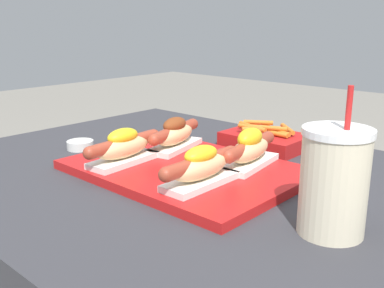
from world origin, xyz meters
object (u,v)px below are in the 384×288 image
Objects in this scene: sauce_bowl at (80,144)px; drink_cup at (334,182)px; hot_dog_0 at (123,147)px; serving_tray at (185,169)px; hot_dog_1 at (201,167)px; fries_basket at (266,139)px; hot_dog_2 at (175,134)px; hot_dog_3 at (250,149)px.

drink_cup reaches higher than sauce_bowl.
serving_tray is at bearing 36.34° from hot_dog_0.
hot_dog_1 reaches higher than fries_basket.
serving_tray is 2.08× the size of drink_cup.
hot_dog_0 is 1.00× the size of hot_dog_1.
fries_basket is (-0.09, 0.34, -0.03)m from hot_dog_1.
hot_dog_0 is 0.91× the size of drink_cup.
fries_basket is (0.11, 0.35, -0.03)m from hot_dog_0.
fries_basket is at bearing 72.12° from hot_dog_0.
hot_dog_2 is (-0.20, 0.13, 0.00)m from hot_dog_1.
hot_dog_3 reaches higher than fries_basket.
drink_cup is 0.46m from fries_basket.
serving_tray is at bearing 7.44° from sauce_bowl.
drink_cup is (0.44, 0.03, 0.03)m from hot_dog_0.
hot_dog_0 is 0.25m from hot_dog_3.
hot_dog_2 is at bearing -118.08° from fries_basket.
sauce_bowl is (-0.21, 0.03, -0.04)m from hot_dog_0.
hot_dog_1 is 1.01× the size of hot_dog_3.
hot_dog_2 is (0.00, 0.14, 0.00)m from hot_dog_0.
hot_dog_1 is 0.24m from drink_cup.
fries_basket reaches higher than sauce_bowl.
drink_cup is at bearing -44.74° from fries_basket.
fries_basket is (-0.09, 0.19, -0.03)m from hot_dog_3.
sauce_bowl is 0.29× the size of drink_cup.
hot_dog_2 is 3.04× the size of sauce_bowl.
hot_dog_0 is 0.37m from fries_basket.
serving_tray is 2.34× the size of hot_dog_2.
hot_dog_1 is at bearing -34.23° from hot_dog_2.
hot_dog_1 is at bearing -75.51° from fries_basket.
hot_dog_3 is at bearing -65.38° from fries_basket.
hot_dog_0 is at bearing -107.88° from fries_basket.
hot_dog_2 is 0.89× the size of drink_cup.
serving_tray is 0.13m from hot_dog_0.
hot_dog_3 is at bearing 89.74° from hot_dog_1.
hot_dog_0 is at bearing -9.45° from sauce_bowl.
serving_tray is at bearing 171.76° from drink_cup.
drink_cup is at bearing 3.57° from hot_dog_1.
fries_basket is (0.11, 0.20, -0.03)m from hot_dog_2.
fries_basket is at bearing 87.80° from serving_tray.
drink_cup is (0.24, 0.01, 0.03)m from hot_dog_1.
fries_basket is (0.01, 0.27, 0.01)m from serving_tray.
hot_dog_3 is at bearing 39.87° from serving_tray.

